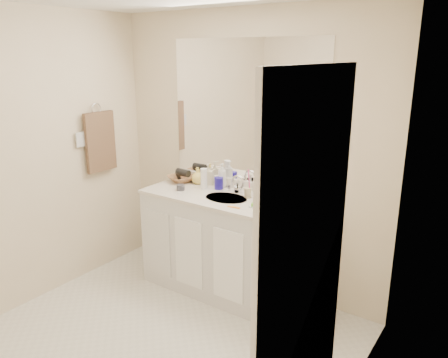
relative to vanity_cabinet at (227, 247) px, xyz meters
name	(u,v)px	position (x,y,z in m)	size (l,w,h in m)	color
floor	(145,354)	(0.00, -1.02, -0.42)	(2.60, 2.60, 0.00)	silver
wall_back	(245,154)	(0.00, 0.28, 0.77)	(2.60, 0.02, 2.40)	beige
wall_left	(19,163)	(-1.30, -1.02, 0.77)	(0.02, 2.60, 2.40)	beige
wall_right	(334,240)	(1.30, -1.02, 0.77)	(0.02, 2.60, 2.40)	beige
vanity_cabinet	(227,247)	(0.00, 0.00, 0.00)	(1.50, 0.55, 0.85)	silver
countertop	(227,199)	(0.00, 0.00, 0.44)	(1.52, 0.57, 0.03)	silver
backsplash	(244,185)	(0.00, 0.26, 0.50)	(1.52, 0.03, 0.08)	white
sink_basin	(226,199)	(0.00, -0.02, 0.44)	(0.37, 0.37, 0.02)	beige
faucet	(238,186)	(0.00, 0.16, 0.51)	(0.02, 0.02, 0.11)	silver
mirror	(246,112)	(0.00, 0.27, 1.14)	(1.48, 0.01, 1.20)	white
blue_mug	(219,183)	(-0.19, 0.15, 0.51)	(0.08, 0.08, 0.10)	#201698
tan_cup	(248,193)	(0.14, 0.09, 0.50)	(0.06, 0.06, 0.08)	#C1B188
toothbrush	(249,180)	(0.15, 0.09, 0.60)	(0.01, 0.01, 0.19)	#FF439B
mouthwash_bottle	(274,195)	(0.40, 0.08, 0.53)	(0.07, 0.07, 0.15)	#0E7FAD
clear_pump_bottle	(290,194)	(0.51, 0.12, 0.54)	(0.07, 0.07, 0.18)	silver
soap_dish	(257,207)	(0.33, -0.08, 0.46)	(0.10, 0.08, 0.01)	white
green_soap	(257,204)	(0.33, -0.08, 0.48)	(0.07, 0.05, 0.03)	#6BCA31
orange_comb	(234,207)	(0.18, -0.18, 0.46)	(0.11, 0.02, 0.00)	orange
dark_jar	(181,187)	(-0.45, -0.07, 0.48)	(0.07, 0.07, 0.05)	#3B3A42
extra_white_bottle	(204,179)	(-0.31, 0.08, 0.55)	(0.06, 0.06, 0.18)	white
soap_bottle_white	(222,175)	(-0.20, 0.21, 0.56)	(0.08, 0.08, 0.22)	white
soap_bottle_cream	(208,174)	(-0.35, 0.21, 0.55)	(0.09, 0.09, 0.19)	beige
soap_bottle_yellow	(198,176)	(-0.45, 0.17, 0.53)	(0.12, 0.12, 0.15)	#F1D55E
wicker_basket	(182,179)	(-0.61, 0.14, 0.48)	(0.24, 0.24, 0.06)	brown
hair_dryer	(183,173)	(-0.59, 0.14, 0.54)	(0.07, 0.07, 0.14)	black
towel_ring	(96,109)	(-1.27, -0.25, 1.12)	(0.11, 0.11, 0.01)	silver
hand_towel	(100,142)	(-1.25, -0.25, 0.82)	(0.04, 0.32, 0.55)	#3F2E22
switch_plate	(80,140)	(-1.27, -0.45, 0.88)	(0.01, 0.09, 0.13)	silver
door	(303,306)	(1.29, -1.32, 0.57)	(0.02, 0.82, 2.00)	white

